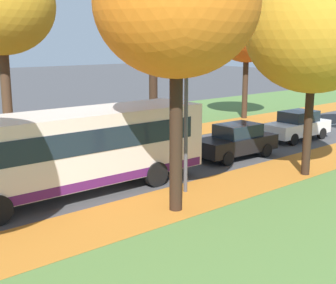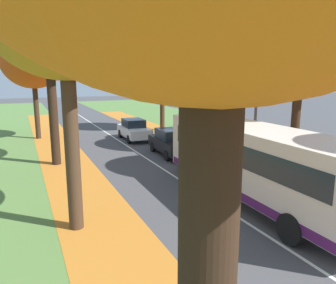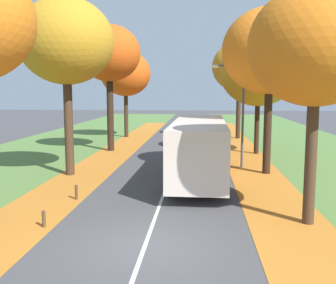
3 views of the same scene
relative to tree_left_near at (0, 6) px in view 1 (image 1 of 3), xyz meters
The scene contains 13 objects.
grass_verge_left 13.25m from the tree_left_near, 109.85° to the left, with size 12.00×90.00×0.01m, color #517538.
leaf_litter_left 8.37m from the tree_left_near, 80.51° to the left, with size 2.80×60.00×0.00m, color #B26B23.
leaf_litter_right 13.00m from the tree_left_near, 24.80° to the left, with size 2.80×60.00×0.00m, color #B26B23.
road_centre_line 13.77m from the tree_left_near, 63.15° to the left, with size 0.12×80.00×0.01m, color silver.
tree_left_near is the anchor object (origin of this frame).
tree_left_mid 8.62m from the tree_left_near, 88.42° to the left, with size 4.58×4.58×9.27m.
tree_left_far 17.43m from the tree_left_near, 90.84° to the left, with size 4.79×4.79×8.28m.
tree_right_near 10.61m from the tree_left_near, ahead, with size 5.05×5.05×8.83m.
tree_right_mid 13.63m from the tree_left_near, 36.37° to the left, with size 5.41×5.41×8.26m.
streetlamp_right 9.98m from the tree_left_near, 16.76° to the left, with size 1.89×0.28×6.00m.
bus 8.68m from the tree_left_near, ahead, with size 2.79×10.44×2.98m.
car_black_lead 12.38m from the tree_left_near, 48.36° to the left, with size 1.94×4.28×1.62m.
car_white_following 16.48m from the tree_left_near, 64.44° to the left, with size 1.88×4.25×1.62m.
Camera 1 is at (16.03, 0.92, 5.42)m, focal length 50.00 mm.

